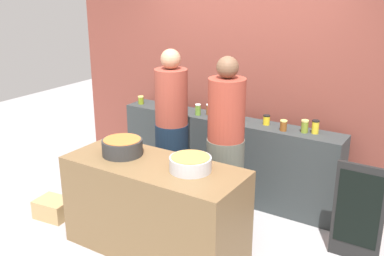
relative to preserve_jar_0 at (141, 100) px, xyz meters
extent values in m
plane|color=#989596|center=(1.22, -1.06, -1.01)|extent=(12.00, 12.00, 0.00)
cube|color=brown|center=(1.22, 0.39, 0.49)|extent=(4.80, 0.12, 3.00)
cube|color=#2F3535|center=(1.22, 0.04, -0.53)|extent=(2.70, 0.36, 0.95)
cube|color=brown|center=(1.22, -1.36, -0.56)|extent=(1.70, 0.70, 0.89)
cylinder|color=olive|center=(0.00, 0.00, -0.01)|extent=(0.07, 0.07, 0.09)
cylinder|color=#D6C666|center=(0.00, 0.00, 0.04)|extent=(0.07, 0.07, 0.01)
cylinder|color=orange|center=(0.37, 0.02, 0.01)|extent=(0.07, 0.07, 0.12)
cylinder|color=silver|center=(0.37, 0.02, 0.07)|extent=(0.08, 0.08, 0.01)
cylinder|color=#85400B|center=(0.51, -0.01, 0.00)|extent=(0.07, 0.07, 0.11)
cylinder|color=#D6C666|center=(0.51, -0.01, 0.06)|extent=(0.07, 0.07, 0.01)
cylinder|color=orange|center=(0.61, 0.05, 0.00)|extent=(0.08, 0.08, 0.10)
cylinder|color=#D6C666|center=(0.61, 0.05, 0.05)|extent=(0.08, 0.08, 0.01)
cylinder|color=olive|center=(0.87, -0.02, 0.01)|extent=(0.06, 0.06, 0.12)
cylinder|color=silver|center=(0.87, -0.02, 0.07)|extent=(0.07, 0.07, 0.01)
cylinder|color=brown|center=(0.98, 0.07, 0.01)|extent=(0.08, 0.08, 0.11)
cylinder|color=silver|center=(0.98, 0.07, 0.07)|extent=(0.09, 0.09, 0.01)
cylinder|color=#3F1B53|center=(1.20, 0.06, 0.00)|extent=(0.07, 0.07, 0.11)
cylinder|color=#D6C666|center=(1.20, 0.06, 0.06)|extent=(0.07, 0.07, 0.01)
cylinder|color=gold|center=(1.39, 0.03, 0.00)|extent=(0.07, 0.07, 0.11)
cylinder|color=black|center=(1.39, 0.03, 0.06)|extent=(0.07, 0.07, 0.01)
cylinder|color=gold|center=(1.70, 0.07, 0.00)|extent=(0.07, 0.07, 0.10)
cylinder|color=black|center=(1.70, 0.07, 0.05)|extent=(0.08, 0.08, 0.01)
cylinder|color=brown|center=(1.93, -0.02, 0.00)|extent=(0.07, 0.07, 0.10)
cylinder|color=#D6C666|center=(1.93, -0.02, 0.06)|extent=(0.08, 0.08, 0.01)
cylinder|color=olive|center=(2.14, 0.04, 0.01)|extent=(0.07, 0.07, 0.12)
cylinder|color=#D6C666|center=(2.14, 0.04, 0.08)|extent=(0.08, 0.08, 0.02)
cylinder|color=gold|center=(2.24, 0.07, 0.01)|extent=(0.07, 0.07, 0.13)
cylinder|color=black|center=(2.24, 0.07, 0.08)|extent=(0.08, 0.08, 0.01)
cylinder|color=#2D2D2D|center=(0.84, -1.34, -0.04)|extent=(0.38, 0.38, 0.15)
cylinder|color=#B7612C|center=(0.84, -1.34, 0.04)|extent=(0.35, 0.35, 0.00)
cylinder|color=#B7B7BC|center=(1.58, -1.30, -0.05)|extent=(0.37, 0.37, 0.12)
cylinder|color=#B88741|center=(1.58, -1.30, 0.01)|extent=(0.34, 0.34, 0.00)
cylinder|color=#122133|center=(0.86, -0.54, -0.51)|extent=(0.37, 0.37, 0.98)
cylinder|color=brown|center=(0.86, -0.54, 0.28)|extent=(0.35, 0.35, 0.60)
sphere|color=tan|center=(0.86, -0.54, 0.68)|extent=(0.21, 0.21, 0.21)
cylinder|color=#505248|center=(1.59, -0.67, -0.51)|extent=(0.38, 0.38, 0.99)
cylinder|color=brown|center=(1.59, -0.67, 0.29)|extent=(0.36, 0.36, 0.61)
sphere|color=brown|center=(1.59, -0.67, 0.70)|extent=(0.21, 0.21, 0.21)
cube|color=tan|center=(-0.09, -1.46, -0.90)|extent=(0.40, 0.32, 0.21)
cube|color=black|center=(2.86, -0.50, -0.53)|extent=(0.45, 0.04, 0.94)
cube|color=black|center=(2.86, -0.52, -0.49)|extent=(0.38, 0.01, 0.72)
camera|label=1|loc=(3.53, -4.34, 1.49)|focal=42.15mm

